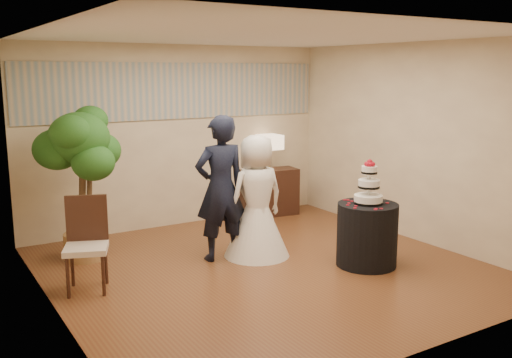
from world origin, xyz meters
TOP-DOWN VIEW (x-y plane):
  - floor at (0.00, 0.00)m, footprint 5.00×5.00m
  - ceiling at (0.00, 0.00)m, footprint 5.00×5.00m
  - wall_back at (0.00, 2.50)m, footprint 5.00×0.06m
  - wall_front at (0.00, -2.50)m, footprint 5.00×0.06m
  - wall_left at (-2.50, 0.00)m, footprint 0.06×5.00m
  - wall_right at (2.50, 0.00)m, footprint 0.06×5.00m
  - mural_border at (0.00, 2.48)m, footprint 4.90×0.02m
  - groom at (-0.30, 0.62)m, footprint 0.71×0.49m
  - bride at (0.17, 0.49)m, footprint 0.88×0.88m
  - cake_table at (1.14, -0.55)m, footprint 0.98×0.98m
  - wedding_cake at (1.14, -0.55)m, footprint 0.36×0.36m
  - console at (1.50, 2.23)m, footprint 0.98×0.53m
  - table_lamp at (1.50, 2.23)m, footprint 0.35×0.35m
  - ficus_tree at (-1.79, 1.55)m, footprint 1.27×1.27m
  - side_chair at (-2.07, 0.42)m, footprint 0.62×0.63m

SIDE VIEW (x-z plane):
  - floor at x=0.00m, z-range 0.00..0.00m
  - console at x=1.50m, z-range 0.00..0.78m
  - cake_table at x=1.14m, z-range 0.00..0.79m
  - side_chair at x=-2.07m, z-range 0.00..1.04m
  - bride at x=0.17m, z-range 0.00..1.60m
  - groom at x=-0.30m, z-range 0.00..1.87m
  - ficus_tree at x=-1.79m, z-range 0.00..2.00m
  - wedding_cake at x=1.14m, z-range 0.79..1.34m
  - table_lamp at x=1.50m, z-range 0.78..1.36m
  - wall_back at x=0.00m, z-range 0.00..2.80m
  - wall_front at x=0.00m, z-range 0.00..2.80m
  - wall_left at x=-2.50m, z-range 0.00..2.80m
  - wall_right at x=2.50m, z-range 0.00..2.80m
  - mural_border at x=0.00m, z-range 1.68..2.52m
  - ceiling at x=0.00m, z-range 2.80..2.80m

